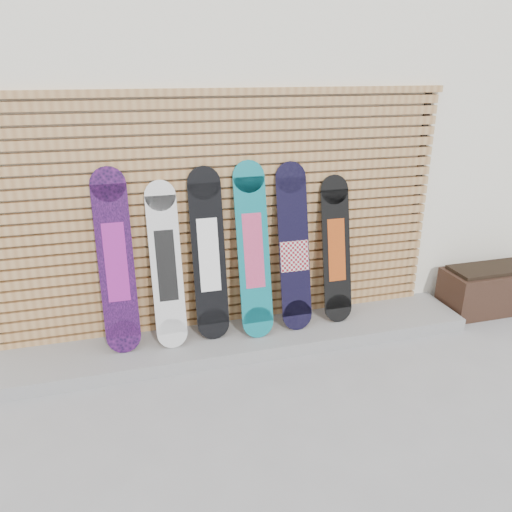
% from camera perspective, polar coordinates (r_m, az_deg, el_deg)
% --- Properties ---
extents(ground, '(80.00, 80.00, 0.00)m').
position_cam_1_polar(ground, '(4.26, 1.33, -14.44)').
color(ground, gray).
rests_on(ground, ground).
extents(building, '(12.00, 5.00, 3.60)m').
position_cam_1_polar(building, '(7.02, -3.11, 15.46)').
color(building, white).
rests_on(building, ground).
extents(concrete_step, '(4.60, 0.70, 0.12)m').
position_cam_1_polar(concrete_step, '(4.75, -2.84, -9.53)').
color(concrete_step, gray).
rests_on(concrete_step, ground).
extents(slat_wall, '(4.26, 0.08, 2.29)m').
position_cam_1_polar(slat_wall, '(4.56, -3.92, 4.84)').
color(slat_wall, '#AA7846').
rests_on(slat_wall, ground).
extents(planter_box, '(1.10, 0.46, 0.50)m').
position_cam_1_polar(planter_box, '(5.91, 25.51, -3.35)').
color(planter_box, black).
rests_on(planter_box, ground).
extents(snowboard_0, '(0.30, 0.34, 1.58)m').
position_cam_1_polar(snowboard_0, '(4.38, -15.70, -0.70)').
color(snowboard_0, black).
rests_on(snowboard_0, concrete_step).
extents(snowboard_1, '(0.27, 0.37, 1.45)m').
position_cam_1_polar(snowboard_1, '(4.41, -10.22, -1.09)').
color(snowboard_1, silver).
rests_on(snowboard_1, concrete_step).
extents(snowboard_2, '(0.30, 0.32, 1.55)m').
position_cam_1_polar(snowboard_2, '(4.46, -5.43, 0.12)').
color(snowboard_2, black).
rests_on(snowboard_2, concrete_step).
extents(snowboard_3, '(0.29, 0.40, 1.58)m').
position_cam_1_polar(snowboard_3, '(4.49, -0.31, 0.61)').
color(snowboard_3, '#0C6D78').
rests_on(snowboard_3, concrete_step).
extents(snowboard_4, '(0.29, 0.37, 1.55)m').
position_cam_1_polar(snowboard_4, '(4.63, 4.35, 0.82)').
color(snowboard_4, black).
rests_on(snowboard_4, concrete_step).
extents(snowboard_5, '(0.28, 0.33, 1.40)m').
position_cam_1_polar(snowboard_5, '(4.83, 9.15, 0.70)').
color(snowboard_5, black).
rests_on(snowboard_5, concrete_step).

